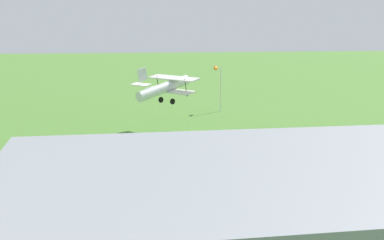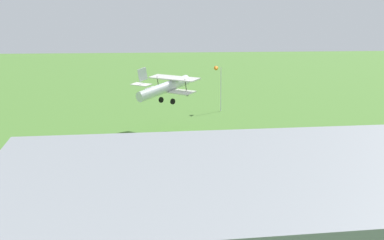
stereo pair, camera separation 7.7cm
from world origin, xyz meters
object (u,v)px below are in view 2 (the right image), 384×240
(biplane, at_px, (166,87))
(person_beside_truck, at_px, (148,175))
(hangar, at_px, (337,235))
(person_by_parked_cars, at_px, (37,178))
(car_silver, at_px, (83,199))
(windsock, at_px, (217,72))

(biplane, bearing_deg, person_beside_truck, 79.23)
(hangar, bearing_deg, person_by_parked_cars, -53.50)
(person_by_parked_cars, xyz_separation_m, person_beside_truck, (-7.79, 0.45, -0.05))
(biplane, xyz_separation_m, person_beside_truck, (3.87, 20.37, -4.09))
(hangar, height_order, car_silver, hangar)
(hangar, distance_m, car_silver, 17.13)
(hangar, height_order, person_by_parked_cars, hangar)
(car_silver, bearing_deg, windsock, -113.78)
(person_by_parked_cars, relative_size, windsock, 0.29)
(biplane, bearing_deg, windsock, -123.02)
(biplane, height_order, car_silver, biplane)
(biplane, xyz_separation_m, person_by_parked_cars, (11.66, 19.92, -4.04))
(person_beside_truck, height_order, windsock, windsock)
(person_beside_truck, bearing_deg, biplane, -100.77)
(person_by_parked_cars, bearing_deg, person_beside_truck, 176.73)
(car_silver, bearing_deg, hangar, 128.07)
(person_by_parked_cars, distance_m, windsock, 39.26)
(person_beside_truck, bearing_deg, hangar, 108.30)
(car_silver, bearing_deg, biplane, -108.26)
(biplane, height_order, person_by_parked_cars, biplane)
(hangar, bearing_deg, windsock, -97.16)
(hangar, relative_size, windsock, 4.33)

